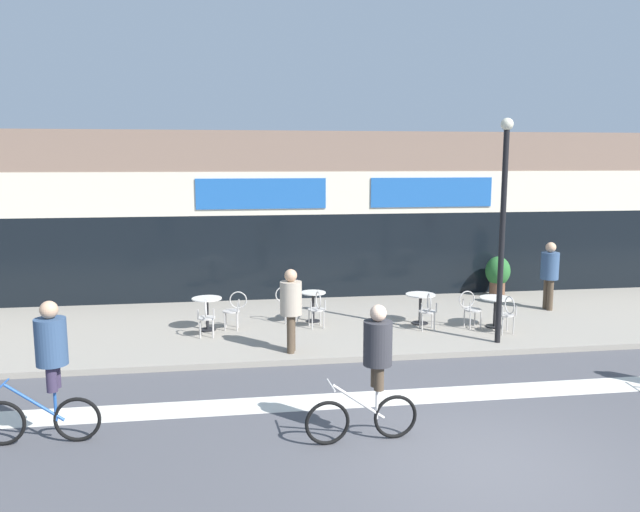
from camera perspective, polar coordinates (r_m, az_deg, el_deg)
ground_plane at (r=9.05m, az=15.22°, el=-18.13°), size 120.00×120.00×0.00m
sidewalk_slab at (r=15.51m, az=4.45°, el=-6.13°), size 40.00×5.50×0.12m
storefront_facade at (r=19.67m, az=1.48°, el=4.04°), size 40.00×4.06×4.84m
bike_lane_stripe at (r=11.24m, az=9.88°, el=-12.45°), size 36.00×0.70×0.01m
bistro_table_0 at (r=14.72m, az=-10.29°, el=-4.64°), size 0.69×0.69×0.77m
bistro_table_1 at (r=15.26m, az=-0.63°, el=-4.12°), size 0.62×0.62×0.74m
bistro_table_2 at (r=15.26m, az=9.16°, el=-4.22°), size 0.71×0.71×0.73m
bistro_table_3 at (r=15.34m, az=15.72°, el=-4.40°), size 0.74×0.74×0.71m
cafe_chair_0_near at (r=14.12m, az=-10.36°, el=-5.33°), size 0.41×0.58×0.90m
cafe_chair_0_side at (r=14.71m, az=-7.84°, el=-4.70°), size 0.59×0.43×0.90m
cafe_chair_1_near at (r=14.66m, az=-0.26°, el=-4.66°), size 0.45×0.60×0.90m
cafe_chair_1_side at (r=15.19m, az=-2.98°, el=-4.20°), size 0.57×0.40×0.90m
cafe_chair_2_near at (r=14.68m, az=9.86°, el=-4.78°), size 0.45×0.60×0.90m
cafe_chair_3_near at (r=14.79m, az=16.73°, el=-4.92°), size 0.43×0.59×0.90m
cafe_chair_3_side at (r=15.09m, az=13.56°, el=-4.52°), size 0.60×0.45×0.90m
planter_pot at (r=18.81m, az=15.94°, el=-1.58°), size 0.71×0.71×1.16m
lamp_post at (r=13.71m, az=16.39°, el=3.66°), size 0.26×0.26×4.78m
cyclist_1 at (r=9.08m, az=4.92°, el=-9.76°), size 1.68×0.51×2.02m
cyclist_2 at (r=9.75m, az=-23.59°, el=-8.81°), size 1.71×0.48×2.10m
pedestrian_near_end at (r=12.78m, az=-2.67°, el=-4.32°), size 0.54×0.54×1.74m
pedestrian_far_end at (r=17.45m, az=20.25°, el=-1.19°), size 0.49×0.49×1.80m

